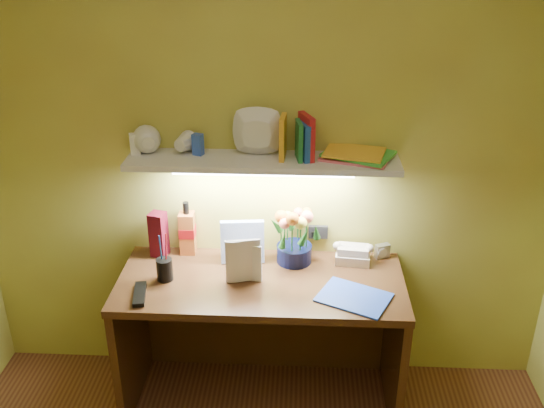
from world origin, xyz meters
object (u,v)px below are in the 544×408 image
(desk_clock, at_px, (382,251))
(whisky_bottle, at_px, (187,228))
(flower_bouquet, at_px, (295,234))
(telephone, at_px, (353,252))
(desk, at_px, (261,342))

(desk_clock, xyz_separation_m, whisky_bottle, (-1.01, -0.00, 0.11))
(flower_bouquet, distance_m, whisky_bottle, 0.56)
(telephone, bearing_deg, desk_clock, 23.76)
(telephone, height_order, whisky_bottle, whisky_bottle)
(desk_clock, relative_size, whisky_bottle, 0.25)
(desk, xyz_separation_m, desk_clock, (0.61, 0.25, 0.41))
(telephone, xyz_separation_m, desk_clock, (0.16, 0.05, -0.01))
(flower_bouquet, height_order, whisky_bottle, flower_bouquet)
(telephone, bearing_deg, desk, -149.86)
(desk, relative_size, whisky_bottle, 4.81)
(desk, bearing_deg, whisky_bottle, 147.84)
(desk_clock, height_order, whisky_bottle, whisky_bottle)
(flower_bouquet, bearing_deg, desk_clock, 7.84)
(flower_bouquet, xyz_separation_m, telephone, (0.30, 0.01, -0.11))
(whisky_bottle, bearing_deg, desk_clock, 0.12)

